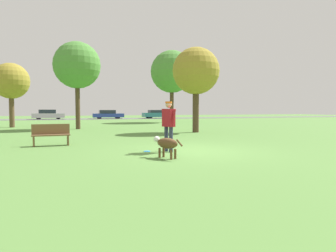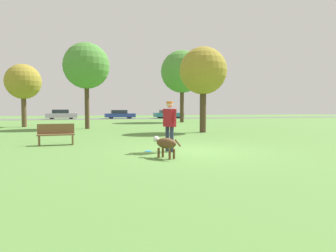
% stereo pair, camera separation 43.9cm
% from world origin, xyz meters
% --- Properties ---
extents(ground_plane, '(120.00, 120.00, 0.00)m').
position_xyz_m(ground_plane, '(0.00, 0.00, 0.00)').
color(ground_plane, '#56843D').
extents(far_road_strip, '(120.00, 6.00, 0.01)m').
position_xyz_m(far_road_strip, '(0.00, 35.85, 0.01)').
color(far_road_strip, '#5B5B59').
rests_on(far_road_strip, ground_plane).
extents(person, '(0.36, 0.70, 1.68)m').
position_xyz_m(person, '(-0.70, 0.06, 1.00)').
color(person, '#2D334C').
rests_on(person, ground_plane).
extents(dog, '(0.64, 1.03, 0.62)m').
position_xyz_m(dog, '(-1.19, -1.16, 0.42)').
color(dog, brown).
rests_on(dog, ground_plane).
extents(frisbee, '(0.22, 0.22, 0.02)m').
position_xyz_m(frisbee, '(-1.38, 0.32, 0.01)').
color(frisbee, '#268CE5').
rests_on(frisbee, ground_plane).
extents(tree_near_right, '(2.87, 2.87, 5.19)m').
position_xyz_m(tree_near_right, '(3.63, 7.51, 3.72)').
color(tree_near_right, '#4C3826').
rests_on(tree_near_right, ground_plane).
extents(tree_far_left, '(2.78, 2.78, 5.01)m').
position_xyz_m(tree_far_left, '(-7.93, 16.74, 3.58)').
color(tree_far_left, brown).
rests_on(tree_far_left, ground_plane).
extents(tree_mid_center, '(3.31, 3.31, 6.21)m').
position_xyz_m(tree_mid_center, '(-3.11, 13.05, 4.53)').
color(tree_mid_center, '#4C3826').
rests_on(tree_mid_center, ground_plane).
extents(tree_far_right, '(4.57, 4.57, 7.77)m').
position_xyz_m(tree_far_right, '(7.01, 21.39, 5.46)').
color(tree_far_right, '#4C3826').
rests_on(tree_far_right, ground_plane).
extents(parked_car_silver, '(4.33, 1.80, 1.37)m').
position_xyz_m(parked_car_silver, '(-6.27, 36.24, 0.67)').
color(parked_car_silver, '#B7B7BC').
rests_on(parked_car_silver, ground_plane).
extents(parked_car_blue, '(4.57, 1.78, 1.30)m').
position_xyz_m(parked_car_blue, '(2.09, 36.20, 0.64)').
color(parked_car_blue, '#284293').
rests_on(parked_car_blue, ground_plane).
extents(parked_car_teal, '(4.54, 1.91, 1.30)m').
position_xyz_m(parked_car_teal, '(9.60, 35.52, 0.66)').
color(parked_car_teal, teal).
rests_on(parked_car_teal, ground_plane).
extents(park_bench, '(1.42, 0.48, 0.84)m').
position_xyz_m(park_bench, '(-4.50, 3.13, 0.45)').
color(park_bench, brown).
rests_on(park_bench, ground_plane).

